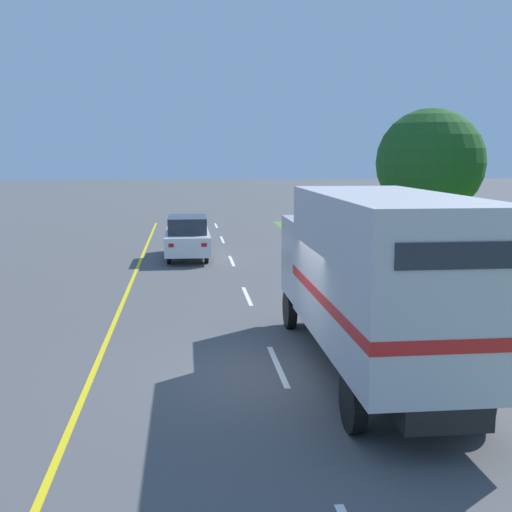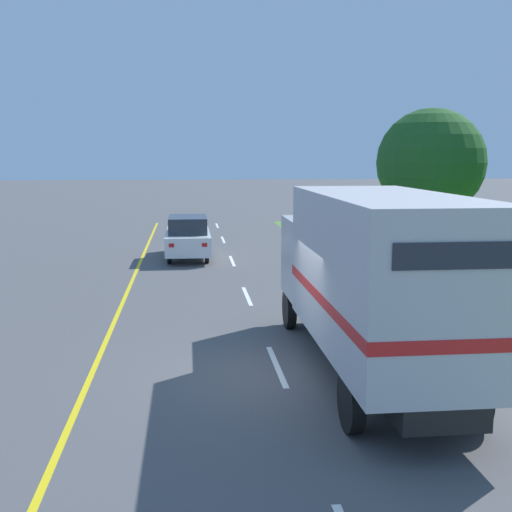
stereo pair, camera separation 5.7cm
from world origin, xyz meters
name	(u,v)px [view 1 (the left image)]	position (x,y,z in m)	size (l,w,h in m)	color
ground_plane	(281,374)	(0.00, 0.00, 0.00)	(200.00, 200.00, 0.00)	#515154
edge_line_yellow	(120,308)	(-3.70, 5.94, 0.00)	(0.12, 45.81, 0.01)	yellow
centre_dash_near	(278,366)	(0.00, 0.52, 0.00)	(0.12, 2.60, 0.01)	white
centre_dash_mid_a	(247,296)	(0.00, 7.12, 0.00)	(0.12, 2.60, 0.01)	white
centre_dash_mid_b	(232,261)	(0.00, 13.72, 0.00)	(0.12, 2.60, 0.01)	white
centre_dash_far	(222,240)	(0.00, 20.32, 0.00)	(0.12, 2.60, 0.01)	white
centre_dash_farthest	(216,226)	(0.00, 26.92, 0.00)	(0.12, 2.60, 0.01)	white
horse_trailer_truck	(373,275)	(1.71, -0.29, 2.00)	(2.33, 8.20, 3.59)	black
lead_car_white	(187,237)	(-1.77, 14.64, 0.90)	(1.80, 4.46, 1.76)	black
highway_sign	(504,244)	(6.46, 3.85, 1.96)	(1.89, 0.09, 3.08)	#9E9EA3
roadside_tree_mid	(430,163)	(7.70, 12.41, 3.95)	(4.21, 4.21, 6.07)	brown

